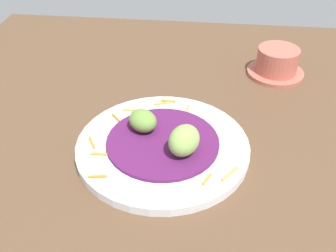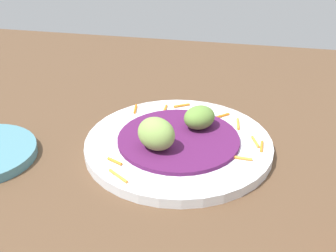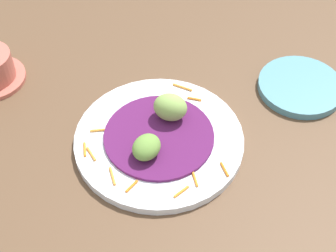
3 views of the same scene
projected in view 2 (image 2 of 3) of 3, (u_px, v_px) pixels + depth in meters
table_surface at (161, 176)px, 62.69cm from camera, size 110.00×110.00×2.00cm
main_plate at (178, 145)px, 66.49cm from camera, size 27.48×27.48×1.44cm
cabbage_bed at (179, 139)px, 66.00cm from camera, size 17.85×17.85×0.59cm
carrot_garnish at (194, 134)px, 67.59cm from camera, size 23.63×21.34×0.40cm
guac_scoop_left at (156, 134)px, 62.12cm from camera, size 6.29×6.86×4.67cm
guac_scoop_center at (199, 117)px, 67.60cm from camera, size 6.45×6.40×3.43cm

